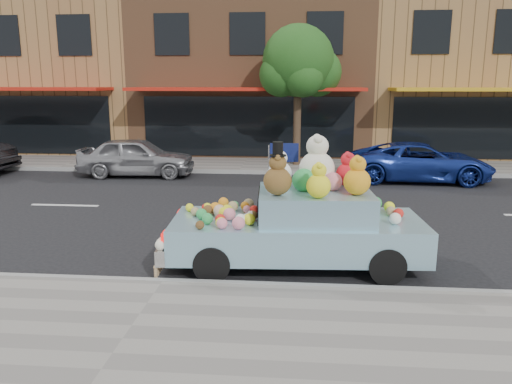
# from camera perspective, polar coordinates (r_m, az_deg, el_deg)

# --- Properties ---
(ground) EXTENTS (120.00, 120.00, 0.00)m
(ground) POSITION_cam_1_polar(r_m,az_deg,el_deg) (12.77, -4.62, -1.92)
(ground) COLOR black
(ground) RESTS_ON ground
(near_sidewalk) EXTENTS (60.00, 3.00, 0.12)m
(near_sidewalk) POSITION_cam_1_polar(r_m,az_deg,el_deg) (6.82, -14.00, -15.01)
(near_sidewalk) COLOR gray
(near_sidewalk) RESTS_ON ground
(far_sidewalk) EXTENTS (60.00, 3.00, 0.12)m
(far_sidewalk) POSITION_cam_1_polar(r_m,az_deg,el_deg) (19.07, -1.40, 3.09)
(far_sidewalk) COLOR gray
(far_sidewalk) RESTS_ON ground
(near_kerb) EXTENTS (60.00, 0.12, 0.13)m
(near_kerb) POSITION_cam_1_polar(r_m,az_deg,el_deg) (8.11, -10.56, -10.21)
(near_kerb) COLOR gray
(near_kerb) RESTS_ON ground
(far_kerb) EXTENTS (60.00, 0.12, 0.13)m
(far_kerb) POSITION_cam_1_polar(r_m,az_deg,el_deg) (17.60, -1.94, 2.32)
(far_kerb) COLOR gray
(far_kerb) RESTS_ON ground
(storefront_left) EXTENTS (10.00, 9.80, 7.30)m
(storefront_left) POSITION_cam_1_polar(r_m,az_deg,el_deg) (27.03, -22.16, 12.59)
(storefront_left) COLOR olive
(storefront_left) RESTS_ON ground
(storefront_mid) EXTENTS (10.00, 9.80, 7.30)m
(storefront_mid) POSITION_cam_1_polar(r_m,az_deg,el_deg) (24.27, 0.03, 13.60)
(storefront_mid) COLOR #8F5E3C
(storefront_mid) RESTS_ON ground
(storefront_right) EXTENTS (10.00, 9.80, 7.30)m
(storefront_right) POSITION_cam_1_polar(r_m,az_deg,el_deg) (25.43, 23.69, 12.53)
(storefront_right) COLOR olive
(storefront_right) RESTS_ON ground
(street_tree) EXTENTS (3.00, 2.70, 5.22)m
(street_tree) POSITION_cam_1_polar(r_m,az_deg,el_deg) (18.76, 4.92, 14.04)
(street_tree) COLOR #38281C
(street_tree) RESTS_ON ground
(car_silver) EXTENTS (3.99, 1.77, 1.33)m
(car_silver) POSITION_cam_1_polar(r_m,az_deg,el_deg) (17.55, -13.49, 3.94)
(car_silver) COLOR #A2A2A6
(car_silver) RESTS_ON ground
(car_blue) EXTENTS (4.61, 2.31, 1.25)m
(car_blue) POSITION_cam_1_polar(r_m,az_deg,el_deg) (17.06, 18.30, 3.28)
(car_blue) COLOR #1B3297
(car_blue) RESTS_ON ground
(art_car) EXTENTS (4.57, 2.00, 2.27)m
(art_car) POSITION_cam_1_polar(r_m,az_deg,el_deg) (8.69, 4.94, -3.38)
(art_car) COLOR black
(art_car) RESTS_ON ground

